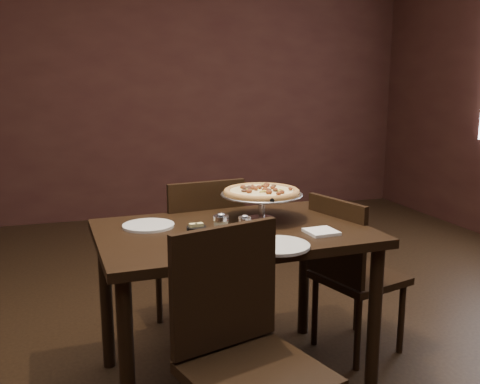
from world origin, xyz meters
name	(u,v)px	position (x,y,z in m)	size (l,w,h in m)	color
room	(252,87)	(0.06, 0.03, 1.40)	(6.04, 7.04, 2.84)	black
dining_table	(233,250)	(-0.01, 0.08, 0.66)	(1.26, 0.87, 0.76)	black
pizza_stand	(262,192)	(0.18, 0.21, 0.90)	(0.40, 0.40, 0.17)	silver
parmesan_shaker	(221,226)	(-0.10, -0.05, 0.82)	(0.07, 0.07, 0.11)	beige
pepper_flake_shaker	(245,226)	(0.00, -0.06, 0.81)	(0.06, 0.06, 0.10)	maroon
packet_caddy	(196,232)	(-0.20, -0.02, 0.79)	(0.09, 0.09, 0.07)	black
napkin_stack	(321,232)	(0.34, -0.11, 0.77)	(0.13, 0.13, 0.01)	white
plate_left	(148,225)	(-0.37, 0.23, 0.77)	(0.24, 0.24, 0.01)	silver
plate_near	(277,246)	(0.08, -0.24, 0.77)	(0.27, 0.27, 0.01)	silver
serving_spatula	(271,199)	(0.18, 0.07, 0.89)	(0.16, 0.16, 0.02)	silver
chair_far	(200,251)	(-0.04, 0.61, 0.50)	(0.47, 0.47, 0.91)	black
chair_near	(244,350)	(-0.16, -0.56, 0.51)	(0.54, 0.54, 0.93)	black
chair_side	(350,269)	(0.66, 0.17, 0.47)	(0.49, 0.49, 0.85)	black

